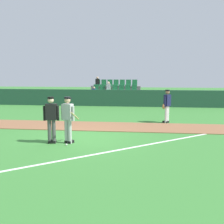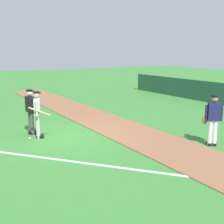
# 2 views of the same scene
# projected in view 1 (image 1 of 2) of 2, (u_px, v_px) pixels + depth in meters

# --- Properties ---
(ground_plane) EXTENTS (80.00, 80.00, 0.00)m
(ground_plane) POSITION_uv_depth(u_px,v_px,m) (81.00, 138.00, 11.20)
(ground_plane) COLOR #387A33
(infield_dirt_path) EXTENTS (28.00, 2.31, 0.03)m
(infield_dirt_path) POSITION_uv_depth(u_px,v_px,m) (92.00, 126.00, 13.65)
(infield_dirt_path) COLOR brown
(infield_dirt_path) RESTS_ON ground
(foul_line_chalk) EXTENTS (9.26, 7.78, 0.01)m
(foul_line_chalk) POSITION_uv_depth(u_px,v_px,m) (155.00, 143.00, 10.35)
(foul_line_chalk) COLOR white
(foul_line_chalk) RESTS_ON ground
(dugout_fence) EXTENTS (20.00, 0.16, 1.32)m
(dugout_fence) POSITION_uv_depth(u_px,v_px,m) (112.00, 98.00, 21.76)
(dugout_fence) COLOR #234C38
(dugout_fence) RESTS_ON ground
(stadium_bleachers) EXTENTS (4.45, 2.95, 2.30)m
(stadium_bleachers) POSITION_uv_depth(u_px,v_px,m) (115.00, 97.00, 23.61)
(stadium_bleachers) COLOR slate
(stadium_bleachers) RESTS_ON ground
(batter_grey_jersey) EXTENTS (0.61, 0.80, 1.76)m
(batter_grey_jersey) POSITION_uv_depth(u_px,v_px,m) (68.00, 118.00, 10.25)
(batter_grey_jersey) COLOR #B2B2B2
(batter_grey_jersey) RESTS_ON ground
(umpire_home_plate) EXTENTS (0.58, 0.36, 1.76)m
(umpire_home_plate) POSITION_uv_depth(u_px,v_px,m) (51.00, 117.00, 10.25)
(umpire_home_plate) COLOR #4C4C4C
(umpire_home_plate) RESTS_ON ground
(runner_navy_jersey) EXTENTS (0.50, 0.56, 1.76)m
(runner_navy_jersey) POSITION_uv_depth(u_px,v_px,m) (167.00, 105.00, 14.48)
(runner_navy_jersey) COLOR white
(runner_navy_jersey) RESTS_ON ground
(baseball) EXTENTS (0.07, 0.07, 0.07)m
(baseball) POSITION_uv_depth(u_px,v_px,m) (66.00, 145.00, 10.03)
(baseball) COLOR white
(baseball) RESTS_ON ground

